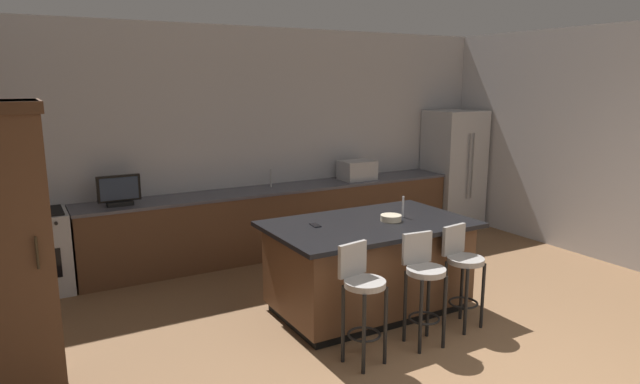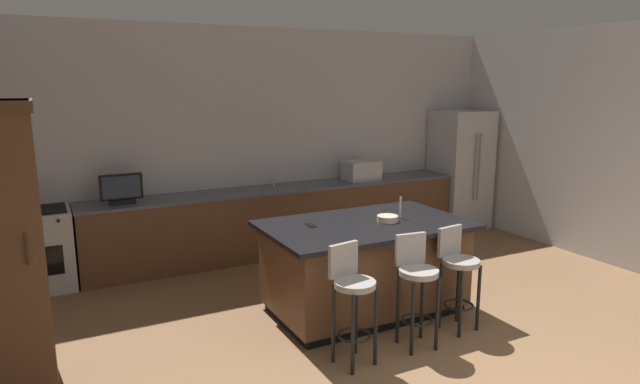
% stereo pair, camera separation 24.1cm
% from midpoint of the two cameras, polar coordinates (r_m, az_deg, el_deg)
% --- Properties ---
extents(wall_back, '(7.43, 0.12, 2.98)m').
position_cam_midpoint_polar(wall_back, '(7.55, -4.11, 5.44)').
color(wall_back, '#BCBCC1').
rests_on(wall_back, ground_plane).
extents(wall_right, '(0.12, 5.17, 2.98)m').
position_cam_midpoint_polar(wall_right, '(7.93, 27.75, 4.43)').
color(wall_right, '#BCBCC1').
rests_on(wall_right, ground_plane).
extents(counter_back, '(5.20, 0.62, 0.90)m').
position_cam_midpoint_polar(counter_back, '(7.39, -2.85, -2.90)').
color(counter_back, brown).
rests_on(counter_back, ground_plane).
extents(kitchen_island, '(2.01, 1.23, 0.92)m').
position_cam_midpoint_polar(kitchen_island, '(5.55, 5.94, -7.71)').
color(kitchen_island, black).
rests_on(kitchen_island, ground_plane).
extents(refrigerator, '(0.80, 0.74, 1.83)m').
position_cam_midpoint_polar(refrigerator, '(8.90, 15.17, 2.28)').
color(refrigerator, '#B7BABF').
rests_on(refrigerator, ground_plane).
extents(range_oven, '(0.79, 0.63, 0.92)m').
position_cam_midpoint_polar(range_oven, '(6.77, -26.77, -5.48)').
color(range_oven, '#B7BABF').
rests_on(range_oven, ground_plane).
extents(cabinet_tower, '(0.57, 0.64, 2.17)m').
position_cam_midpoint_polar(cabinet_tower, '(4.41, -28.90, -5.29)').
color(cabinet_tower, brown).
rests_on(cabinet_tower, ground_plane).
extents(microwave, '(0.48, 0.36, 0.27)m').
position_cam_midpoint_polar(microwave, '(7.84, 5.21, 2.26)').
color(microwave, '#B7BABF').
rests_on(microwave, counter_back).
extents(tv_monitor, '(0.47, 0.16, 0.35)m').
position_cam_midpoint_polar(tv_monitor, '(6.64, -19.05, 0.18)').
color(tv_monitor, black).
rests_on(tv_monitor, counter_back).
extents(sink_faucet_back, '(0.02, 0.02, 0.24)m').
position_cam_midpoint_polar(sink_faucet_back, '(7.32, -3.92, 1.49)').
color(sink_faucet_back, '#B2B2B7').
rests_on(sink_faucet_back, counter_back).
extents(sink_faucet_island, '(0.02, 0.02, 0.22)m').
position_cam_midpoint_polar(sink_faucet_island, '(5.62, 9.61, -1.61)').
color(sink_faucet_island, '#B2B2B7').
rests_on(sink_faucet_island, kitchen_island).
extents(bar_stool_left, '(0.34, 0.36, 1.00)m').
position_cam_midpoint_polar(bar_stool_left, '(4.51, 4.92, -10.52)').
color(bar_stool_left, gray).
rests_on(bar_stool_left, ground_plane).
extents(bar_stool_center, '(0.34, 0.35, 0.99)m').
position_cam_midpoint_polar(bar_stool_center, '(4.87, 11.45, -9.08)').
color(bar_stool_center, gray).
rests_on(bar_stool_center, ground_plane).
extents(bar_stool_right, '(0.34, 0.36, 0.97)m').
position_cam_midpoint_polar(bar_stool_right, '(5.29, 15.47, -7.81)').
color(bar_stool_right, gray).
rests_on(bar_stool_right, ground_plane).
extents(fruit_bowl, '(0.21, 0.21, 0.06)m').
position_cam_midpoint_polar(fruit_bowl, '(5.48, 8.32, -2.77)').
color(fruit_bowl, beige).
rests_on(fruit_bowl, kitchen_island).
extents(cell_phone, '(0.08, 0.16, 0.01)m').
position_cam_midpoint_polar(cell_phone, '(5.28, 0.33, -3.48)').
color(cell_phone, black).
rests_on(cell_phone, kitchen_island).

